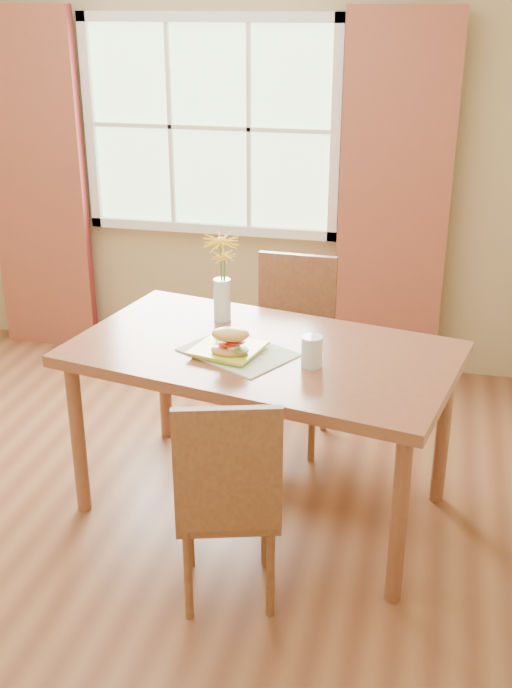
{
  "coord_description": "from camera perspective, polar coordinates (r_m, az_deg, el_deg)",
  "views": [
    {
      "loc": [
        1.41,
        -2.98,
        2.23
      ],
      "look_at": [
        0.69,
        0.13,
        0.85
      ],
      "focal_mm": 42.0,
      "sensor_mm": 36.0,
      "label": 1
    }
  ],
  "objects": [
    {
      "name": "placemat",
      "position": [
        3.49,
        -1.29,
        -0.58
      ],
      "size": [
        0.55,
        0.51,
        0.01
      ],
      "primitive_type": "cube",
      "rotation": [
        0.0,
        0.0,
        -0.51
      ],
      "color": "silver",
      "rests_on": "dining_table"
    },
    {
      "name": "chair_near",
      "position": [
        3.07,
        -2.01,
        -10.59
      ],
      "size": [
        0.48,
        0.48,
        0.94
      ],
      "rotation": [
        0.0,
        0.0,
        0.28
      ],
      "color": "brown",
      "rests_on": "room"
    },
    {
      "name": "dining_table",
      "position": [
        3.57,
        0.47,
        -1.56
      ],
      "size": [
        1.82,
        1.25,
        0.81
      ],
      "rotation": [
        0.0,
        0.0,
        -0.2
      ],
      "color": "brown",
      "rests_on": "room"
    },
    {
      "name": "chair_far",
      "position": [
        4.27,
        2.57,
        0.15
      ],
      "size": [
        0.43,
        0.43,
        1.0
      ],
      "rotation": [
        0.0,
        0.0,
        -0.04
      ],
      "color": "brown",
      "rests_on": "room"
    },
    {
      "name": "curtain_left",
      "position": [
        5.52,
        -15.21,
        10.72
      ],
      "size": [
        0.65,
        0.08,
        2.2
      ],
      "primitive_type": "cube",
      "color": "maroon",
      "rests_on": "room"
    },
    {
      "name": "curtain_right",
      "position": [
        4.9,
        9.74,
        9.67
      ],
      "size": [
        0.65,
        0.08,
        2.2
      ],
      "primitive_type": "cube",
      "color": "maroon",
      "rests_on": "room"
    },
    {
      "name": "plate",
      "position": [
        3.48,
        -1.98,
        -0.46
      ],
      "size": [
        0.33,
        0.33,
        0.01
      ],
      "primitive_type": "cube",
      "rotation": [
        0.0,
        0.0,
        -0.23
      ],
      "color": "#BED234",
      "rests_on": "placemat"
    },
    {
      "name": "room",
      "position": [
        3.41,
        -12.03,
        7.91
      ],
      "size": [
        4.24,
        3.84,
        2.74
      ],
      "color": "brown",
      "rests_on": "ground"
    },
    {
      "name": "flower_vase",
      "position": [
        3.77,
        -2.43,
        5.27
      ],
      "size": [
        0.17,
        0.17,
        0.42
      ],
      "color": "silver",
      "rests_on": "dining_table"
    },
    {
      "name": "window",
      "position": [
        5.11,
        -3.29,
        15.07
      ],
      "size": [
        1.62,
        0.06,
        1.32
      ],
      "color": "#AFD7A2",
      "rests_on": "room"
    },
    {
      "name": "croissant_sandwich",
      "position": [
        3.4,
        -1.83,
        0.15
      ],
      "size": [
        0.18,
        0.13,
        0.12
      ],
      "rotation": [
        0.0,
        0.0,
        0.09
      ],
      "color": "gold",
      "rests_on": "plate"
    },
    {
      "name": "water_glass",
      "position": [
        3.35,
        3.97,
        -0.59
      ],
      "size": [
        0.09,
        0.09,
        0.13
      ],
      "color": "silver",
      "rests_on": "dining_table"
    }
  ]
}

